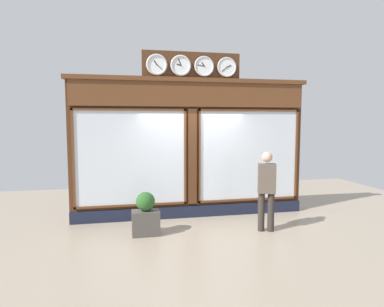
# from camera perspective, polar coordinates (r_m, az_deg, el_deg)

# --- Properties ---
(ground_plane) EXTENTS (14.00, 14.00, 0.00)m
(ground_plane) POSITION_cam_1_polar(r_m,az_deg,el_deg) (5.74, 6.04, -18.34)
(ground_plane) COLOR gray
(shop_facade) EXTENTS (5.76, 0.42, 3.93)m
(shop_facade) POSITION_cam_1_polar(r_m,az_deg,el_deg) (8.11, -0.18, 1.18)
(shop_facade) COLOR #4C2B16
(shop_facade) RESTS_ON ground_plane
(pedestrian) EXTENTS (0.41, 0.32, 1.69)m
(pedestrian) POSITION_cam_1_polar(r_m,az_deg,el_deg) (7.23, 12.57, -5.70)
(pedestrian) COLOR #312A24
(pedestrian) RESTS_ON ground_plane
(planter_box) EXTENTS (0.56, 0.36, 0.50)m
(planter_box) POSITION_cam_1_polar(r_m,az_deg,el_deg) (7.06, -7.87, -11.59)
(planter_box) COLOR #4C4742
(planter_box) RESTS_ON ground_plane
(planter_shrub) EXTENTS (0.39, 0.39, 0.39)m
(planter_shrub) POSITION_cam_1_polar(r_m,az_deg,el_deg) (6.94, -7.92, -8.08)
(planter_shrub) COLOR #285623
(planter_shrub) RESTS_ON planter_box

